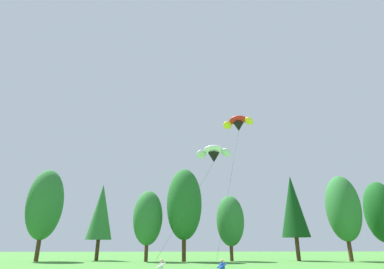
{
  "coord_description": "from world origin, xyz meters",
  "views": [
    {
      "loc": [
        -1.29,
        -3.91,
        2.56
      ],
      "look_at": [
        -0.18,
        20.37,
        11.35
      ],
      "focal_mm": 28.5,
      "sensor_mm": 36.0,
      "label": 1
    }
  ],
  "objects": [
    {
      "name": "treeline_tree_g",
      "position": [
        7.57,
        48.76,
        6.34
      ],
      "size": [
        4.63,
        4.63,
        10.48
      ],
      "color": "#472D19",
      "rests_on": "ground_plane"
    },
    {
      "name": "parafoil_kite_high_white",
      "position": [
        2.17,
        24.85,
        11.03
      ],
      "size": [
        6.59,
        8.74,
        10.28
      ],
      "color": "white"
    },
    {
      "name": "treeline_tree_d",
      "position": [
        -14.84,
        51.98,
        8.04
      ],
      "size": [
        4.42,
        4.42,
        12.84
      ],
      "color": "#472D19",
      "rests_on": "ground_plane"
    },
    {
      "name": "treeline_tree_i",
      "position": [
        26.57,
        47.31,
        8.33
      ],
      "size": [
        5.52,
        5.52,
        13.76
      ],
      "color": "#472D19",
      "rests_on": "ground_plane"
    },
    {
      "name": "parafoil_kite_mid_red_yellow",
      "position": [
        5.55,
        28.5,
        15.77
      ],
      "size": [
        6.15,
        13.14,
        15.09
      ],
      "color": "red"
    },
    {
      "name": "treeline_tree_e",
      "position": [
        -6.17,
        48.03,
        6.71
      ],
      "size": [
        4.79,
        4.79,
        11.09
      ],
      "color": "#472D19",
      "rests_on": "ground_plane"
    },
    {
      "name": "treeline_tree_j",
      "position": [
        33.77,
        48.42,
        7.89
      ],
      "size": [
        5.32,
        5.32,
        13.03
      ],
      "color": "#472D19",
      "rests_on": "ground_plane"
    },
    {
      "name": "treeline_tree_h",
      "position": [
        18.89,
        49.59,
        8.92
      ],
      "size": [
        4.73,
        4.73,
        14.24
      ],
      "color": "#472D19",
      "rests_on": "ground_plane"
    },
    {
      "name": "treeline_tree_f",
      "position": [
        -0.21,
        47.92,
        9.0
      ],
      "size": [
        5.81,
        5.81,
        14.86
      ],
      "color": "#472D19",
      "rests_on": "ground_plane"
    },
    {
      "name": "treeline_tree_c",
      "position": [
        -23.75,
        49.6,
        9.01
      ],
      "size": [
        5.82,
        5.82,
        14.88
      ],
      "color": "#472D19",
      "rests_on": "ground_plane"
    }
  ]
}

